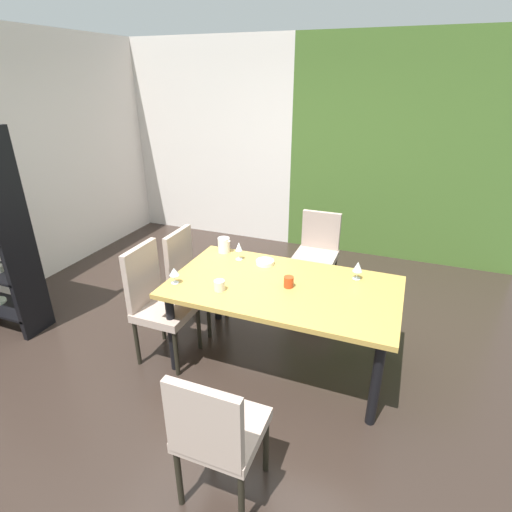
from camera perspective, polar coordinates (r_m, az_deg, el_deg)
name	(u,v)px	position (r m, az deg, el deg)	size (l,w,h in m)	color
ground_plane	(220,355)	(3.68, -5.22, -13.92)	(5.43, 5.62, 0.02)	#2C221C
back_panel_interior	(209,142)	(6.07, -6.69, 15.89)	(2.52, 0.10, 2.75)	silver
garden_window_panel	(406,154)	(5.39, 20.67, 13.46)	(2.92, 0.10, 2.75)	#426327
dining_table	(283,294)	(3.21, 3.85, -5.40)	(1.81, 1.02, 0.75)	#B38C41
chair_left_far	(191,273)	(3.88, -9.22, -2.40)	(0.45, 0.44, 0.94)	tan
chair_left_near	(156,299)	(3.45, -14.04, -5.96)	(0.45, 0.44, 1.02)	tan
chair_head_near	(216,431)	(2.34, -5.70, -23.61)	(0.44, 0.44, 0.93)	tan
chair_head_far	(317,249)	(4.41, 8.75, 0.93)	(0.44, 0.45, 0.92)	tan
wine_glass_rear	(358,267)	(3.32, 14.34, -1.54)	(0.08, 0.08, 0.15)	silver
wine_glass_west	(239,247)	(3.55, -2.47, 1.27)	(0.06, 0.06, 0.17)	silver
wine_glass_left	(174,272)	(3.22, -11.62, -2.25)	(0.08, 0.08, 0.13)	silver
serving_bowl_corner	(265,262)	(3.50, 1.30, -0.89)	(0.16, 0.16, 0.04)	white
cup_near_shelf	(219,285)	(3.09, -5.25, -4.21)	(0.08, 0.08, 0.08)	beige
cup_south	(289,282)	(3.13, 4.69, -3.71)	(0.08, 0.08, 0.09)	#BB3917
pitcher_near_window	(224,245)	(3.73, -4.61, 1.59)	(0.12, 0.11, 0.14)	white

